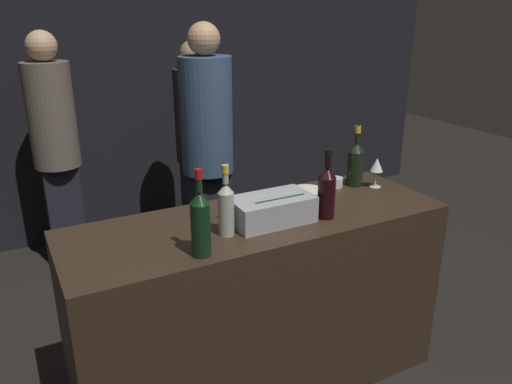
% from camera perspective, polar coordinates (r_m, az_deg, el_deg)
% --- Properties ---
extents(wall_back_chalkboard, '(6.40, 0.06, 2.80)m').
position_cam_1_polar(wall_back_chalkboard, '(4.45, -14.65, 13.18)').
color(wall_back_chalkboard, black).
rests_on(wall_back_chalkboard, ground_plane).
extents(bar_counter, '(1.86, 0.64, 0.96)m').
position_cam_1_polar(bar_counter, '(2.61, 0.34, -12.66)').
color(bar_counter, '#2D2116').
rests_on(bar_counter, ground_plane).
extents(ice_bin_with_bottles, '(0.38, 0.22, 0.12)m').
position_cam_1_polar(ice_bin_with_bottles, '(2.32, 1.83, -1.85)').
color(ice_bin_with_bottles, '#9EA0A5').
rests_on(ice_bin_with_bottles, bar_counter).
extents(bowl_white, '(0.16, 0.16, 0.07)m').
position_cam_1_polar(bowl_white, '(2.59, 5.86, -0.34)').
color(bowl_white, silver).
rests_on(bowl_white, bar_counter).
extents(wine_glass, '(0.07, 0.07, 0.17)m').
position_cam_1_polar(wine_glass, '(2.83, 13.63, 2.93)').
color(wine_glass, silver).
rests_on(wine_glass, bar_counter).
extents(candle_votive, '(0.08, 0.08, 0.05)m').
position_cam_1_polar(candle_votive, '(2.82, 9.06, 1.11)').
color(candle_votive, silver).
rests_on(candle_votive, bar_counter).
extents(rose_wine_bottle, '(0.07, 0.07, 0.32)m').
position_cam_1_polar(rose_wine_bottle, '(2.17, -3.44, -1.72)').
color(rose_wine_bottle, '#9EA899').
rests_on(rose_wine_bottle, bar_counter).
extents(champagne_bottle, '(0.09, 0.09, 0.34)m').
position_cam_1_polar(champagne_bottle, '(2.83, 11.32, 3.37)').
color(champagne_bottle, black).
rests_on(champagne_bottle, bar_counter).
extents(red_wine_bottle_black_foil, '(0.08, 0.08, 0.33)m').
position_cam_1_polar(red_wine_bottle_black_foil, '(2.36, 8.08, 0.22)').
color(red_wine_bottle_black_foil, black).
rests_on(red_wine_bottle_black_foil, bar_counter).
extents(red_wine_bottle_burgundy, '(0.08, 0.08, 0.37)m').
position_cam_1_polar(red_wine_bottle_burgundy, '(1.99, -6.37, -3.42)').
color(red_wine_bottle_burgundy, black).
rests_on(red_wine_bottle_burgundy, bar_counter).
extents(person_in_hoodie, '(0.35, 0.35, 1.83)m').
position_cam_1_polar(person_in_hoodie, '(3.39, -5.57, 5.25)').
color(person_in_hoodie, black).
rests_on(person_in_hoodie, ground_plane).
extents(person_blond_tee, '(0.33, 0.33, 1.69)m').
position_cam_1_polar(person_blond_tee, '(3.97, -6.75, 6.21)').
color(person_blond_tee, black).
rests_on(person_blond_tee, ground_plane).
extents(person_grey_polo, '(0.33, 0.33, 1.77)m').
position_cam_1_polar(person_grey_polo, '(3.90, -21.97, 5.37)').
color(person_grey_polo, black).
rests_on(person_grey_polo, ground_plane).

